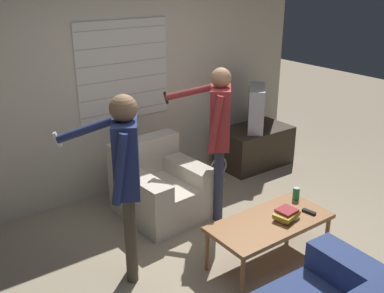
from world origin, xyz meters
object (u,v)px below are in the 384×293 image
Objects in this scene: soda_can at (296,194)px; spare_remote at (309,212)px; book_stack at (286,214)px; tv at (256,108)px; coffee_table at (270,224)px; person_right_standing at (219,127)px; armchair_beige at (160,187)px; person_left_standing at (125,168)px; floor_fan at (218,171)px.

spare_remote is at bearing -112.12° from soda_can.
tv is at bearing 54.00° from book_stack.
person_right_standing is at bearing 81.77° from coffee_table.
armchair_beige is 1.38m from person_left_standing.
book_stack is 0.41m from soda_can.
spare_remote is at bearing 111.27° from armchair_beige.
person_left_standing is at bearing 165.33° from soda_can.
armchair_beige is 1.88m from tv.
spare_remote is at bearing -126.40° from person_right_standing.
coffee_table is at bearing 98.91° from armchair_beige.
person_right_standing is at bearing -44.65° from person_left_standing.
person_left_standing is at bearing 153.47° from coffee_table.
spare_remote is (0.39, -0.12, 0.05)m from coffee_table.
person_right_standing is (0.45, -0.45, 0.74)m from armchair_beige.
book_stack reaches higher than coffee_table.
armchair_beige reaches higher than spare_remote.
coffee_table is 3.40× the size of floor_fan.
book_stack is 1.79m from floor_fan.
tv is at bearing 59.07° from soda_can.
armchair_beige is at bearing 123.01° from soda_can.
tv reaches higher than armchair_beige.
coffee_table is 1.14m from person_right_standing.
tv is 1.90m from soda_can.
book_stack is at bearing 7.44° from tv.
spare_remote reaches higher than coffee_table.
armchair_beige is at bearing -34.69° from tv.
coffee_table is 1.43m from person_left_standing.
coffee_table is at bearing -164.05° from soda_can.
person_left_standing is 1.77m from spare_remote.
coffee_table is at bearing -113.74° from floor_fan.
person_left_standing reaches higher than armchair_beige.
tv is 2.85m from person_left_standing.
coffee_table is 0.52m from soda_can.
spare_remote is (1.52, -0.68, -0.60)m from person_left_standing.
person_left_standing is at bearing 153.76° from book_stack.
soda_can is (0.49, 0.14, 0.10)m from coffee_table.
person_left_standing is at bearing 40.76° from armchair_beige.
soda_can reaches higher than floor_fan.
tv reaches higher than book_stack.
person_right_standing is 6.31× the size of book_stack.
floor_fan is at bearing -31.07° from person_left_standing.
armchair_beige is 0.98m from person_right_standing.
person_right_standing is (-1.32, -0.82, 0.23)m from tv.
spare_remote is at bearing -12.15° from book_stack.
armchair_beige is 0.57× the size of person_left_standing.
coffee_table reaches higher than floor_fan.
coffee_table is at bearing -148.33° from person_right_standing.
coffee_table is 9.12× the size of soda_can.
armchair_beige is 1.41m from coffee_table.
tv reaches higher than soda_can.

